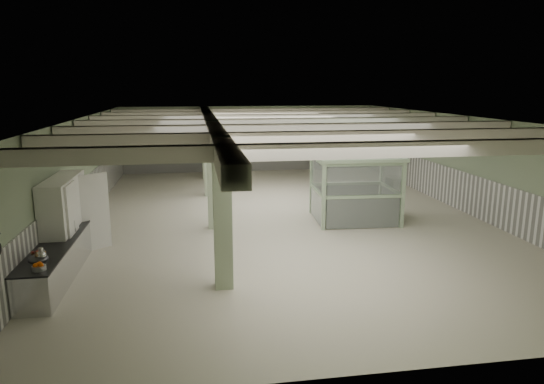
{
  "coord_description": "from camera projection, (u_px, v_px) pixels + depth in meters",
  "views": [
    {
      "loc": [
        -3.09,
        -16.87,
        4.7
      ],
      "look_at": [
        -0.63,
        -1.61,
        1.3
      ],
      "focal_mm": 32.0,
      "sensor_mm": 36.0,
      "label": 1
    }
  ],
  "objects": [
    {
      "name": "column_d",
      "position": [
        206.0,
        144.0,
        24.7
      ],
      "size": [
        0.42,
        0.42,
        3.6
      ],
      "primitive_type": "cube",
      "color": "#ADC19C",
      "rests_on": "floor"
    },
    {
      "name": "column_c",
      "position": [
        209.0,
        155.0,
        20.84
      ],
      "size": [
        0.42,
        0.42,
        3.6
      ],
      "primitive_type": "cube",
      "color": "#ADC19C",
      "rests_on": "floor"
    },
    {
      "name": "column_a",
      "position": [
        223.0,
        214.0,
        11.2
      ],
      "size": [
        0.42,
        0.42,
        3.6
      ],
      "primitive_type": "cube",
      "color": "#ADC19C",
      "rests_on": "floor"
    },
    {
      "name": "wainscot_left",
      "position": [
        81.0,
        204.0,
        16.51
      ],
      "size": [
        0.05,
        19.9,
        1.5
      ],
      "primitive_type": "cube",
      "color": "white",
      "rests_on": "floor"
    },
    {
      "name": "pitcher_near",
      "position": [
        41.0,
        255.0,
        10.69
      ],
      "size": [
        0.26,
        0.28,
        0.31
      ],
      "primitive_type": null,
      "rotation": [
        0.0,
        0.0,
        -0.23
      ],
      "color": "silver",
      "rests_on": "prep_counter"
    },
    {
      "name": "prep_counter",
      "position": [
        59.0,
        258.0,
        12.16
      ],
      "size": [
        0.83,
        4.73,
        0.91
      ],
      "color": "silver",
      "rests_on": "floor"
    },
    {
      "name": "filing_cabinet",
      "position": [
        394.0,
        197.0,
        17.79
      ],
      "size": [
        0.5,
        0.68,
        1.41
      ],
      "primitive_type": "cube",
      "rotation": [
        0.0,
        0.0,
        0.07
      ],
      "color": "#626655",
      "rests_on": "floor"
    },
    {
      "name": "column_b",
      "position": [
        213.0,
        175.0,
        16.02
      ],
      "size": [
        0.42,
        0.42,
        3.6
      ],
      "primitive_type": "cube",
      "color": "#ADC19C",
      "rests_on": "floor"
    },
    {
      "name": "beam_a",
      "position": [
        349.0,
        150.0,
        9.79
      ],
      "size": [
        13.9,
        0.35,
        0.32
      ],
      "primitive_type": "cube",
      "color": "white",
      "rests_on": "ceiling"
    },
    {
      "name": "wall_left",
      "position": [
        78.0,
        174.0,
        16.28
      ],
      "size": [
        0.02,
        20.0,
        3.6
      ],
      "primitive_type": "cube",
      "color": "#8BA181",
      "rests_on": "floor"
    },
    {
      "name": "walkin_cooler",
      "position": [
        65.0,
        217.0,
        13.17
      ],
      "size": [
        1.21,
        2.6,
        2.39
      ],
      "color": "white",
      "rests_on": "floor"
    },
    {
      "name": "wall_right",
      "position": [
        463.0,
        163.0,
        18.46
      ],
      "size": [
        0.02,
        20.0,
        3.6
      ],
      "primitive_type": "cube",
      "color": "#8BA181",
      "rests_on": "floor"
    },
    {
      "name": "orange_bowl",
      "position": [
        39.0,
        268.0,
        10.15
      ],
      "size": [
        0.3,
        0.3,
        0.1
      ],
      "primitive_type": "cylinder",
      "rotation": [
        0.0,
        0.0,
        0.06
      ],
      "color": "#B2B2B7",
      "rests_on": "prep_counter"
    },
    {
      "name": "girder",
      "position": [
        211.0,
        125.0,
        16.64
      ],
      "size": [
        0.45,
        19.9,
        0.4
      ],
      "primitive_type": "cube",
      "color": "white",
      "rests_on": "ceiling"
    },
    {
      "name": "beam_c",
      "position": [
        297.0,
        129.0,
        14.61
      ],
      "size": [
        13.9,
        0.35,
        0.32
      ],
      "primitive_type": "cube",
      "color": "white",
      "rests_on": "ceiling"
    },
    {
      "name": "beam_e",
      "position": [
        271.0,
        118.0,
        19.43
      ],
      "size": [
        13.9,
        0.35,
        0.32
      ],
      "primitive_type": "cube",
      "color": "white",
      "rests_on": "ceiling"
    },
    {
      "name": "beam_b",
      "position": [
        318.0,
        138.0,
        12.2
      ],
      "size": [
        13.9,
        0.35,
        0.32
      ],
      "primitive_type": "cube",
      "color": "white",
      "rests_on": "ceiling"
    },
    {
      "name": "pendant_front",
      "position": [
        337.0,
        152.0,
        12.36
      ],
      "size": [
        0.44,
        0.44,
        0.22
      ],
      "primitive_type": "cone",
      "rotation": [
        3.14,
        0.0,
        0.0
      ],
      "color": "#2E3C2D",
      "rests_on": "ceiling"
    },
    {
      "name": "beam_f",
      "position": [
        263.0,
        115.0,
        21.84
      ],
      "size": [
        13.9,
        0.35,
        0.32
      ],
      "primitive_type": "cube",
      "color": "white",
      "rests_on": "ceiling"
    },
    {
      "name": "veg_colander",
      "position": [
        38.0,
        256.0,
        10.72
      ],
      "size": [
        0.54,
        0.54,
        0.2
      ],
      "primitive_type": null,
      "rotation": [
        0.0,
        0.0,
        0.23
      ],
      "color": "#39383D",
      "rests_on": "prep_counter"
    },
    {
      "name": "wainscot_right",
      "position": [
        460.0,
        190.0,
        18.68
      ],
      "size": [
        0.05,
        19.9,
        1.5
      ],
      "primitive_type": "cube",
      "color": "white",
      "rests_on": "floor"
    },
    {
      "name": "ceiling",
      "position": [
        283.0,
        118.0,
        16.98
      ],
      "size": [
        14.0,
        20.0,
        0.02
      ],
      "primitive_type": "cube",
      "color": "silver",
      "rests_on": "wall_back"
    },
    {
      "name": "guard_booth",
      "position": [
        355.0,
        175.0,
        17.0
      ],
      "size": [
        3.08,
        2.66,
        2.39
      ],
      "rotation": [
        0.0,
        0.0,
        -0.06
      ],
      "color": "#AAC79F",
      "rests_on": "floor"
    },
    {
      "name": "beam_d",
      "position": [
        283.0,
        123.0,
        17.02
      ],
      "size": [
        13.9,
        0.35,
        0.32
      ],
      "primitive_type": "cube",
      "color": "white",
      "rests_on": "ceiling"
    },
    {
      "name": "wall_front",
      "position": [
        395.0,
        271.0,
        7.73
      ],
      "size": [
        14.0,
        0.02,
        3.6
      ],
      "primitive_type": "cube",
      "color": "#8BA181",
      "rests_on": "floor"
    },
    {
      "name": "beam_g",
      "position": [
        256.0,
        112.0,
        24.26
      ],
      "size": [
        13.9,
        0.35,
        0.32
      ],
      "primitive_type": "cube",
      "color": "white",
      "rests_on": "ceiling"
    },
    {
      "name": "floor",
      "position": [
        282.0,
        217.0,
        17.76
      ],
      "size": [
        20.0,
        20.0,
        0.0
      ],
      "primitive_type": "plane",
      "color": "silver",
      "rests_on": "ground"
    },
    {
      "name": "wainscot_back",
      "position": [
        250.0,
        158.0,
        27.21
      ],
      "size": [
        13.9,
        0.05,
        1.5
      ],
      "primitive_type": "cube",
      "color": "white",
      "rests_on": "floor"
    },
    {
      "name": "pendant_mid",
      "position": [
        293.0,
        132.0,
        17.66
      ],
      "size": [
        0.44,
        0.44,
        0.22
      ],
      "primitive_type": "cone",
      "rotation": [
        3.14,
        0.0,
        0.0
      ],
      "color": "#2E3C2D",
      "rests_on": "ceiling"
    },
    {
      "name": "pitcher_far",
      "position": [
        75.0,
        220.0,
        13.54
      ],
      "size": [
        0.19,
        0.21,
        0.26
      ],
      "primitive_type": null,
      "rotation": [
        0.0,
        0.0,
        -0.04
      ],
      "color": "silver",
      "rests_on": "prep_counter"
    },
    {
      "name": "pendant_back",
      "position": [
        272.0,
        122.0,
        22.48
      ],
      "size": [
        0.44,
        0.44,
        0.22
      ],
      "primitive_type": "cone",
      "rotation": [
        3.14,
        0.0,
        0.0
      ],
      "color": "#2E3C2D",
      "rests_on": "ceiling"
    },
    {
      "name": "wall_back",
      "position": [
        250.0,
        139.0,
        27.01
      ],
      "size": [
        14.0,
        0.02,
        3.6
      ],
      "primitive_type": "cube",
      "color": "#8BA181",
      "rests_on": "floor"
    }
  ]
}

